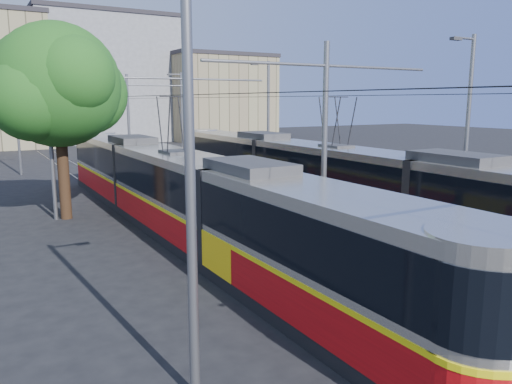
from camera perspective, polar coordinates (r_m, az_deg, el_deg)
platform at (r=25.68m, az=-4.77°, el=-1.30°), size 4.00×50.00×0.30m
tactile_strip_left at (r=25.07m, az=-7.77°, el=-1.28°), size 0.70×50.00×0.01m
tactile_strip_right at (r=26.28m, az=-1.92°, el=-0.65°), size 0.70×50.00×0.01m
rails at (r=25.70m, az=-4.77°, el=-1.60°), size 8.71×70.00×0.03m
tram_left at (r=20.23m, az=-9.00°, el=-0.07°), size 2.43×29.80×5.50m
tram_right at (r=22.89m, az=9.05°, el=1.51°), size 2.43×31.93×5.50m
catenary at (r=22.62m, az=-1.82°, el=8.32°), size 9.20×70.00×7.00m
street_lamps at (r=28.84m, az=-8.33°, el=7.99°), size 15.18×38.22×8.00m
shelter at (r=24.41m, az=-1.83°, el=1.09°), size 0.67×1.00×2.09m
tree at (r=24.29m, az=-20.98°, el=11.06°), size 6.01×5.56×8.73m
building_centre at (r=71.78m, az=-16.98°, el=12.24°), size 18.36×14.28×16.40m
building_right at (r=70.76m, az=-4.42°, el=10.75°), size 14.28×10.20×11.63m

